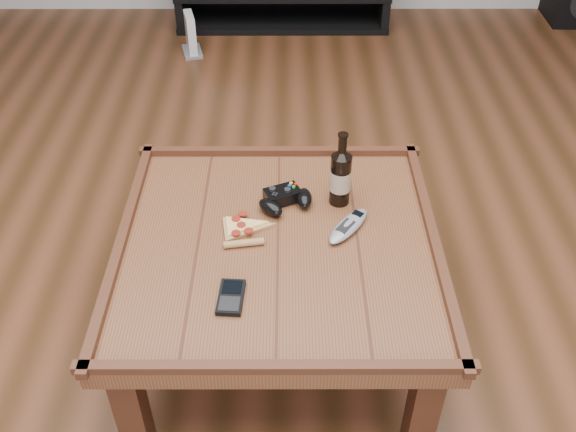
{
  "coord_description": "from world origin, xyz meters",
  "views": [
    {
      "loc": [
        0.03,
        -1.48,
        1.79
      ],
      "look_at": [
        0.03,
        0.04,
        0.52
      ],
      "focal_mm": 40.0,
      "sensor_mm": 36.0,
      "label": 1
    }
  ],
  "objects_px": {
    "game_controller": "(285,199)",
    "coffee_table": "(278,256)",
    "game_console": "(191,36)",
    "pizza_slice": "(242,229)",
    "smartphone": "(231,297)",
    "beer_bottle": "(341,176)",
    "remote_control": "(348,226)"
  },
  "relations": [
    {
      "from": "game_controller",
      "to": "coffee_table",
      "type": "bearing_deg",
      "value": -120.81
    },
    {
      "from": "game_controller",
      "to": "remote_control",
      "type": "height_order",
      "value": "game_controller"
    },
    {
      "from": "coffee_table",
      "to": "pizza_slice",
      "type": "distance_m",
      "value": 0.14
    },
    {
      "from": "smartphone",
      "to": "coffee_table",
      "type": "bearing_deg",
      "value": 65.57
    },
    {
      "from": "coffee_table",
      "to": "game_console",
      "type": "height_order",
      "value": "coffee_table"
    },
    {
      "from": "remote_control",
      "to": "coffee_table",
      "type": "bearing_deg",
      "value": -129.6
    },
    {
      "from": "beer_bottle",
      "to": "game_controller",
      "type": "distance_m",
      "value": 0.2
    },
    {
      "from": "smartphone",
      "to": "beer_bottle",
      "type": "bearing_deg",
      "value": 57.06
    },
    {
      "from": "coffee_table",
      "to": "beer_bottle",
      "type": "xyz_separation_m",
      "value": [
        0.2,
        0.2,
        0.17
      ]
    },
    {
      "from": "coffee_table",
      "to": "pizza_slice",
      "type": "height_order",
      "value": "coffee_table"
    },
    {
      "from": "pizza_slice",
      "to": "game_console",
      "type": "distance_m",
      "value": 2.29
    },
    {
      "from": "beer_bottle",
      "to": "smartphone",
      "type": "relative_size",
      "value": 1.97
    },
    {
      "from": "coffee_table",
      "to": "game_console",
      "type": "bearing_deg",
      "value": 103.99
    },
    {
      "from": "game_console",
      "to": "pizza_slice",
      "type": "bearing_deg",
      "value": -92.33
    },
    {
      "from": "smartphone",
      "to": "game_console",
      "type": "bearing_deg",
      "value": 103.74
    },
    {
      "from": "game_controller",
      "to": "game_console",
      "type": "height_order",
      "value": "game_controller"
    },
    {
      "from": "beer_bottle",
      "to": "game_console",
      "type": "bearing_deg",
      "value": 110.39
    },
    {
      "from": "pizza_slice",
      "to": "game_console",
      "type": "height_order",
      "value": "pizza_slice"
    },
    {
      "from": "pizza_slice",
      "to": "smartphone",
      "type": "height_order",
      "value": "pizza_slice"
    },
    {
      "from": "remote_control",
      "to": "game_controller",
      "type": "bearing_deg",
      "value": -175.9
    },
    {
      "from": "game_controller",
      "to": "remote_control",
      "type": "bearing_deg",
      "value": -55.03
    },
    {
      "from": "remote_control",
      "to": "game_console",
      "type": "height_order",
      "value": "remote_control"
    },
    {
      "from": "coffee_table",
      "to": "game_console",
      "type": "distance_m",
      "value": 2.36
    },
    {
      "from": "game_controller",
      "to": "pizza_slice",
      "type": "bearing_deg",
      "value": -160.4
    },
    {
      "from": "game_controller",
      "to": "game_console",
      "type": "xyz_separation_m",
      "value": [
        -0.59,
        2.09,
        -0.36
      ]
    },
    {
      "from": "beer_bottle",
      "to": "smartphone",
      "type": "xyz_separation_m",
      "value": [
        -0.33,
        -0.44,
        -0.1
      ]
    },
    {
      "from": "beer_bottle",
      "to": "pizza_slice",
      "type": "xyz_separation_m",
      "value": [
        -0.32,
        -0.15,
        -0.1
      ]
    },
    {
      "from": "coffee_table",
      "to": "game_console",
      "type": "xyz_separation_m",
      "value": [
        -0.57,
        2.27,
        -0.28
      ]
    },
    {
      "from": "coffee_table",
      "to": "beer_bottle",
      "type": "height_order",
      "value": "beer_bottle"
    },
    {
      "from": "smartphone",
      "to": "game_console",
      "type": "distance_m",
      "value": 2.57
    },
    {
      "from": "remote_control",
      "to": "pizza_slice",
      "type": "bearing_deg",
      "value": -143.18
    },
    {
      "from": "beer_bottle",
      "to": "remote_control",
      "type": "distance_m",
      "value": 0.17
    }
  ]
}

